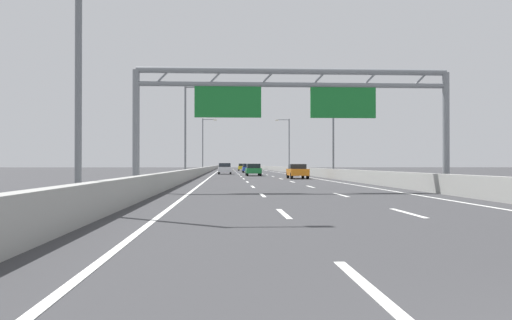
{
  "coord_description": "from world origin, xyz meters",
  "views": [
    {
      "loc": [
        -3.42,
        -2.62,
        1.42
      ],
      "look_at": [
        0.96,
        77.39,
        2.03
      ],
      "focal_mm": 37.41,
      "sensor_mm": 36.0,
      "label": 1
    }
  ],
  "objects_px": {
    "green_car": "(253,170)",
    "white_car": "(225,169)",
    "streetlamp_left_mid": "(188,126)",
    "streetlamp_right_far": "(288,142)",
    "streetlamp_left_far": "(204,142)",
    "yellow_car": "(242,167)",
    "orange_car": "(297,171)",
    "streetlamp_right_mid": "(331,126)",
    "blue_car": "(248,168)",
    "sign_gantry": "(292,98)",
    "streetlamp_left_near": "(87,26)",
    "black_car": "(254,167)"
  },
  "relations": [
    {
      "from": "streetlamp_left_near",
      "to": "streetlamp_left_far",
      "type": "height_order",
      "value": "same"
    },
    {
      "from": "streetlamp_right_far",
      "to": "yellow_car",
      "type": "xyz_separation_m",
      "value": [
        -7.59,
        18.06,
        -4.61
      ]
    },
    {
      "from": "streetlamp_right_far",
      "to": "green_car",
      "type": "bearing_deg",
      "value": -104.18
    },
    {
      "from": "black_car",
      "to": "sign_gantry",
      "type": "bearing_deg",
      "value": -91.92
    },
    {
      "from": "sign_gantry",
      "to": "black_car",
      "type": "relative_size",
      "value": 3.55
    },
    {
      "from": "streetlamp_left_mid",
      "to": "blue_car",
      "type": "bearing_deg",
      "value": 77.1
    },
    {
      "from": "yellow_car",
      "to": "sign_gantry",
      "type": "bearing_deg",
      "value": -89.98
    },
    {
      "from": "streetlamp_left_far",
      "to": "green_car",
      "type": "distance_m",
      "value": 31.63
    },
    {
      "from": "sign_gantry",
      "to": "green_car",
      "type": "height_order",
      "value": "sign_gantry"
    },
    {
      "from": "sign_gantry",
      "to": "streetlamp_left_near",
      "type": "xyz_separation_m",
      "value": [
        -7.38,
        -11.61,
        0.58
      ]
    },
    {
      "from": "green_car",
      "to": "white_car",
      "type": "bearing_deg",
      "value": 107.58
    },
    {
      "from": "streetlamp_left_near",
      "to": "streetlamp_left_far",
      "type": "bearing_deg",
      "value": 90.0
    },
    {
      "from": "orange_car",
      "to": "blue_car",
      "type": "distance_m",
      "value": 36.51
    },
    {
      "from": "yellow_car",
      "to": "green_car",
      "type": "bearing_deg",
      "value": -90.12
    },
    {
      "from": "streetlamp_right_far",
      "to": "yellow_car",
      "type": "relative_size",
      "value": 2.07
    },
    {
      "from": "blue_car",
      "to": "streetlamp_right_mid",
      "type": "bearing_deg",
      "value": -77.18
    },
    {
      "from": "yellow_car",
      "to": "white_car",
      "type": "xyz_separation_m",
      "value": [
        -3.6,
        -37.47,
        -0.0
      ]
    },
    {
      "from": "black_car",
      "to": "orange_car",
      "type": "bearing_deg",
      "value": -90.05
    },
    {
      "from": "streetlamp_left_far",
      "to": "green_car",
      "type": "xyz_separation_m",
      "value": [
        7.24,
        -30.44,
        -4.64
      ]
    },
    {
      "from": "streetlamp_right_mid",
      "to": "streetlamp_left_far",
      "type": "relative_size",
      "value": 1.0
    },
    {
      "from": "streetlamp_left_far",
      "to": "streetlamp_right_far",
      "type": "xyz_separation_m",
      "value": [
        14.93,
        0.0,
        0.0
      ]
    },
    {
      "from": "streetlamp_right_mid",
      "to": "white_car",
      "type": "height_order",
      "value": "streetlamp_right_mid"
    },
    {
      "from": "yellow_car",
      "to": "orange_car",
      "type": "height_order",
      "value": "yellow_car"
    },
    {
      "from": "sign_gantry",
      "to": "white_car",
      "type": "xyz_separation_m",
      "value": [
        -3.63,
        48.06,
        -4.04
      ]
    },
    {
      "from": "yellow_car",
      "to": "orange_car",
      "type": "bearing_deg",
      "value": -86.68
    },
    {
      "from": "streetlamp_right_far",
      "to": "orange_car",
      "type": "height_order",
      "value": "streetlamp_right_far"
    },
    {
      "from": "streetlamp_left_mid",
      "to": "streetlamp_right_far",
      "type": "distance_m",
      "value": 42.27
    },
    {
      "from": "streetlamp_left_far",
      "to": "yellow_car",
      "type": "distance_m",
      "value": 20.03
    },
    {
      "from": "streetlamp_left_far",
      "to": "black_car",
      "type": "height_order",
      "value": "streetlamp_left_far"
    },
    {
      "from": "streetlamp_right_far",
      "to": "white_car",
      "type": "height_order",
      "value": "streetlamp_right_far"
    },
    {
      "from": "orange_car",
      "to": "streetlamp_right_mid",
      "type": "bearing_deg",
      "value": 42.16
    },
    {
      "from": "blue_car",
      "to": "sign_gantry",
      "type": "bearing_deg",
      "value": -90.11
    },
    {
      "from": "streetlamp_right_mid",
      "to": "green_car",
      "type": "height_order",
      "value": "streetlamp_right_mid"
    },
    {
      "from": "streetlamp_left_mid",
      "to": "streetlamp_right_mid",
      "type": "xyz_separation_m",
      "value": [
        14.93,
        0.0,
        0.0
      ]
    },
    {
      "from": "streetlamp_left_near",
      "to": "white_car",
      "type": "height_order",
      "value": "streetlamp_left_near"
    },
    {
      "from": "streetlamp_left_near",
      "to": "orange_car",
      "type": "bearing_deg",
      "value": 73.11
    },
    {
      "from": "streetlamp_right_mid",
      "to": "black_car",
      "type": "distance_m",
      "value": 80.06
    },
    {
      "from": "yellow_car",
      "to": "streetlamp_left_far",
      "type": "bearing_deg",
      "value": -112.13
    },
    {
      "from": "streetlamp_right_mid",
      "to": "blue_car",
      "type": "distance_m",
      "value": 33.86
    },
    {
      "from": "streetlamp_left_mid",
      "to": "white_car",
      "type": "distance_m",
      "value": 20.99
    },
    {
      "from": "streetlamp_right_far",
      "to": "black_car",
      "type": "relative_size",
      "value": 2.06
    },
    {
      "from": "orange_car",
      "to": "green_car",
      "type": "bearing_deg",
      "value": 106.01
    },
    {
      "from": "sign_gantry",
      "to": "yellow_car",
      "type": "relative_size",
      "value": 3.57
    },
    {
      "from": "yellow_car",
      "to": "blue_car",
      "type": "distance_m",
      "value": 24.9
    },
    {
      "from": "green_car",
      "to": "streetlamp_right_mid",
      "type": "bearing_deg",
      "value": -49.81
    },
    {
      "from": "streetlamp_right_mid",
      "to": "streetlamp_left_near",
      "type": "bearing_deg",
      "value": -110.69
    },
    {
      "from": "streetlamp_right_far",
      "to": "blue_car",
      "type": "height_order",
      "value": "streetlamp_right_far"
    },
    {
      "from": "streetlamp_left_near",
      "to": "blue_car",
      "type": "bearing_deg",
      "value": 84.08
    },
    {
      "from": "streetlamp_right_mid",
      "to": "white_car",
      "type": "xyz_separation_m",
      "value": [
        -11.18,
        20.13,
        -4.62
      ]
    },
    {
      "from": "white_car",
      "to": "green_car",
      "type": "xyz_separation_m",
      "value": [
        3.49,
        -11.03,
        -0.03
      ]
    }
  ]
}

